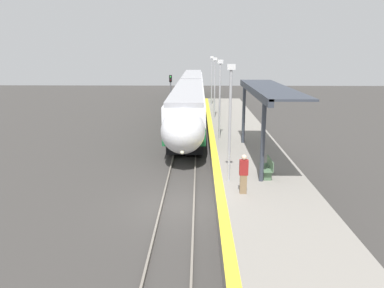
{
  "coord_description": "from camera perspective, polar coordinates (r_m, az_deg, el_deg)",
  "views": [
    {
      "loc": [
        0.93,
        -15.44,
        6.73
      ],
      "look_at": [
        0.58,
        3.24,
        2.08
      ],
      "focal_mm": 35.0,
      "sensor_mm": 36.0,
      "label": 1
    }
  ],
  "objects": [
    {
      "name": "platform_bench",
      "position": [
        18.2,
        11.44,
        -3.46
      ],
      "size": [
        0.44,
        1.53,
        0.89
      ],
      "color": "#4C6B4C",
      "rests_on": "platform_right"
    },
    {
      "name": "station_canopy",
      "position": [
        20.58,
        10.85,
        7.78
      ],
      "size": [
        2.02,
        10.47,
        3.98
      ],
      "color": "#333842",
      "rests_on": "platform_right"
    },
    {
      "name": "railway_signal",
      "position": [
        38.32,
        -3.26,
        7.9
      ],
      "size": [
        0.28,
        0.28,
        4.39
      ],
      "color": "#59595E",
      "rests_on": "ground_plane"
    },
    {
      "name": "lamppost_near",
      "position": [
        16.76,
        5.81,
        4.28
      ],
      "size": [
        0.36,
        0.2,
        5.29
      ],
      "color": "#9E9EA3",
      "rests_on": "platform_right"
    },
    {
      "name": "ground_plane",
      "position": [
        16.86,
        -2.19,
        -9.54
      ],
      "size": [
        120.0,
        120.0,
        0.0
      ],
      "primitive_type": "plane",
      "color": "#383533"
    },
    {
      "name": "lamppost_mid",
      "position": [
        25.12,
        4.26,
        7.54
      ],
      "size": [
        0.36,
        0.2,
        5.29
      ],
      "color": "#9E9EA3",
      "rests_on": "platform_right"
    },
    {
      "name": "rail_right",
      "position": [
        16.81,
        0.29,
        -9.33
      ],
      "size": [
        0.08,
        90.0,
        0.15
      ],
      "primitive_type": "cube",
      "color": "slate",
      "rests_on": "ground_plane"
    },
    {
      "name": "train",
      "position": [
        41.66,
        -0.21,
        7.64
      ],
      "size": [
        2.73,
        43.29,
        3.7
      ],
      "color": "black",
      "rests_on": "ground_plane"
    },
    {
      "name": "person_waiting",
      "position": [
        15.78,
        7.87,
        -4.48
      ],
      "size": [
        0.36,
        0.22,
        1.69
      ],
      "color": "#7F6647",
      "rests_on": "platform_right"
    },
    {
      "name": "platform_right",
      "position": [
        16.92,
        11.06,
        -8.09
      ],
      "size": [
        4.42,
        64.0,
        0.9
      ],
      "color": "gray",
      "rests_on": "ground_plane"
    },
    {
      "name": "rail_left",
      "position": [
        16.89,
        -4.67,
        -9.27
      ],
      "size": [
        0.08,
        90.0,
        0.15
      ],
      "primitive_type": "cube",
      "color": "slate",
      "rests_on": "ground_plane"
    },
    {
      "name": "lamppost_farthest",
      "position": [
        41.95,
        3.01,
        10.13
      ],
      "size": [
        0.36,
        0.2,
        5.29
      ],
      "color": "#9E9EA3",
      "rests_on": "platform_right"
    },
    {
      "name": "lamppost_far",
      "position": [
        33.52,
        3.48,
        9.16
      ],
      "size": [
        0.36,
        0.2,
        5.29
      ],
      "color": "#9E9EA3",
      "rests_on": "platform_right"
    }
  ]
}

